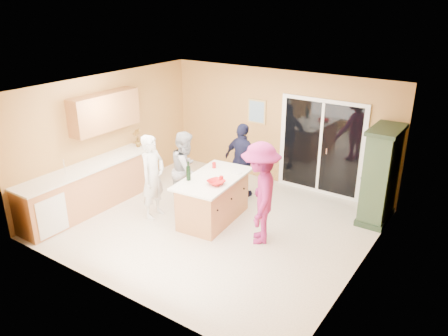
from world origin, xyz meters
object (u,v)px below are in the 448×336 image
Objects in this scene: kitchen_island at (213,200)px; woman_navy at (242,161)px; woman_white at (153,177)px; woman_magenta at (260,193)px; woman_grey at (186,170)px; green_hutch at (380,176)px.

woman_navy is (-0.11, 1.23, 0.40)m from kitchen_island.
woman_white reaches higher than woman_navy.
woman_grey is at bearing -129.84° from woman_magenta.
woman_white is at bearing 72.20° from woman_navy.
woman_white is (-3.66, -2.29, -0.07)m from green_hutch.
green_hutch is 1.12× the size of woman_white.
green_hutch is at bearing -88.23° from woman_grey.
woman_navy is 1.87m from woman_magenta.
woman_white is 1.99m from woman_navy.
green_hutch is 2.45m from woman_magenta.
woman_magenta is (1.23, -1.40, 0.10)m from woman_navy.
woman_magenta is (1.92, -0.36, 0.11)m from woman_grey.
kitchen_island is at bearing -145.94° from green_hutch.
woman_navy is at bearing -168.13° from woman_magenta.
woman_magenta is at bearing -86.94° from woman_white.
woman_navy is (0.69, 1.05, 0.01)m from woman_grey.
woman_navy reaches higher than woman_grey.
woman_white is at bearing -147.99° from green_hutch.
woman_grey is at bearing 161.64° from kitchen_island.
green_hutch reaches higher than woman_white.
woman_magenta is (1.12, -0.17, 0.50)m from kitchen_island.
woman_grey is (-3.41, -1.58, -0.11)m from green_hutch.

